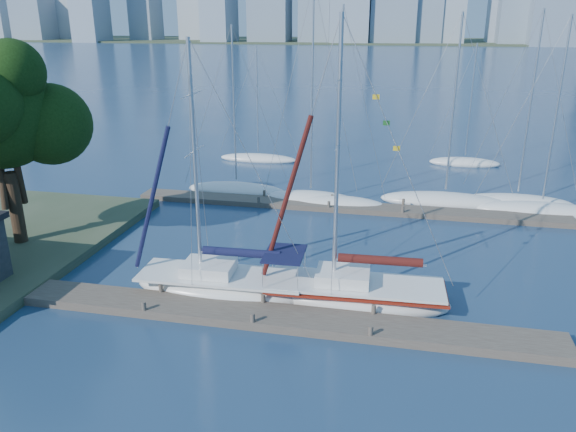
# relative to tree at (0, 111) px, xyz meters

# --- Properties ---
(ground) EXTENTS (700.00, 700.00, 0.00)m
(ground) POSITION_rel_tree_xyz_m (15.38, -4.93, -7.99)
(ground) COLOR navy
(ground) RESTS_ON ground
(near_dock) EXTENTS (26.00, 2.00, 0.40)m
(near_dock) POSITION_rel_tree_xyz_m (15.38, -4.93, -7.79)
(near_dock) COLOR #493D35
(near_dock) RESTS_ON ground
(far_dock) EXTENTS (30.00, 1.80, 0.36)m
(far_dock) POSITION_rel_tree_xyz_m (17.38, 11.07, -7.81)
(far_dock) COLOR #493D35
(far_dock) RESTS_ON ground
(far_shore) EXTENTS (800.00, 100.00, 1.50)m
(far_shore) POSITION_rel_tree_xyz_m (15.38, 315.07, -7.99)
(far_shore) COLOR #38472D
(far_shore) RESTS_ON ground
(tree) EXTENTS (8.54, 7.81, 11.73)m
(tree) POSITION_rel_tree_xyz_m (0.00, 0.00, 0.00)
(tree) COLOR black
(tree) RESTS_ON ground
(sailboat_navy) EXTENTS (8.71, 3.12, 12.52)m
(sailboat_navy) POSITION_rel_tree_xyz_m (12.99, -2.82, -7.05)
(sailboat_navy) COLOR white
(sailboat_navy) RESTS_ON ground
(sailboat_maroon) EXTENTS (8.87, 3.23, 13.50)m
(sailboat_maroon) POSITION_rel_tree_xyz_m (19.40, -2.43, -6.97)
(sailboat_maroon) COLOR white
(sailboat_maroon) RESTS_ON ground
(bg_boat_0) EXTENTS (8.04, 4.93, 12.62)m
(bg_boat_0) POSITION_rel_tree_xyz_m (8.84, 13.29, -7.72)
(bg_boat_0) COLOR white
(bg_boat_0) RESTS_ON ground
(bg_boat_1) EXTENTS (6.78, 2.72, 15.42)m
(bg_boat_1) POSITION_rel_tree_xyz_m (14.76, 12.31, -7.69)
(bg_boat_1) COLOR white
(bg_boat_1) RESTS_ON ground
(bg_boat_2) EXTENTS (6.91, 2.77, 13.83)m
(bg_boat_2) POSITION_rel_tree_xyz_m (16.78, 11.75, -7.72)
(bg_boat_2) COLOR white
(bg_boat_2) RESTS_ON ground
(bg_boat_3) EXTENTS (9.13, 2.63, 13.45)m
(bg_boat_3) POSITION_rel_tree_xyz_m (24.27, 13.70, -7.71)
(bg_boat_3) COLOR white
(bg_boat_3) RESTS_ON ground
(bg_boat_4) EXTENTS (8.10, 5.06, 13.61)m
(bg_boat_4) POSITION_rel_tree_xyz_m (29.31, 14.52, -7.71)
(bg_boat_4) COLOR white
(bg_boat_4) RESTS_ON ground
(bg_boat_5) EXTENTS (8.91, 2.57, 13.26)m
(bg_boat_5) POSITION_rel_tree_xyz_m (30.63, 12.91, -7.72)
(bg_boat_5) COLOR white
(bg_boat_5) RESTS_ON ground
(bg_boat_6) EXTENTS (7.49, 2.56, 10.54)m
(bg_boat_6) POSITION_rel_tree_xyz_m (7.82, 23.62, -7.77)
(bg_boat_6) COLOR white
(bg_boat_6) RESTS_ON ground
(bg_boat_7) EXTENTS (6.40, 2.45, 10.98)m
(bg_boat_7) POSITION_rel_tree_xyz_m (26.64, 25.96, -7.76)
(bg_boat_7) COLOR white
(bg_boat_7) RESTS_ON ground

